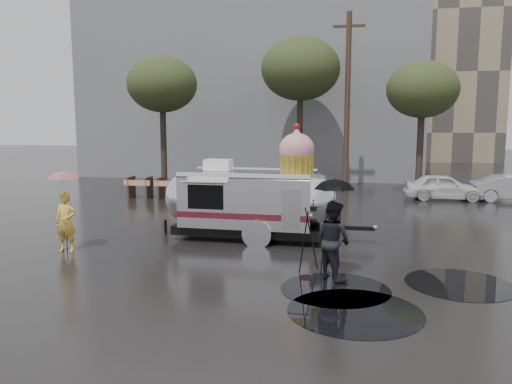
% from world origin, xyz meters
% --- Properties ---
extents(ground, '(120.00, 120.00, 0.00)m').
position_xyz_m(ground, '(0.00, 0.00, 0.00)').
color(ground, black).
rests_on(ground, ground).
extents(puddles, '(5.02, 4.54, 0.01)m').
position_xyz_m(puddles, '(3.51, -1.84, 0.01)').
color(puddles, black).
rests_on(puddles, ground).
extents(grey_building, '(22.00, 12.00, 13.00)m').
position_xyz_m(grey_building, '(-4.00, 24.00, 6.50)').
color(grey_building, slate).
rests_on(grey_building, ground).
extents(utility_pole, '(1.60, 0.28, 9.00)m').
position_xyz_m(utility_pole, '(2.50, 14.00, 4.62)').
color(utility_pole, '#473323').
rests_on(utility_pole, ground).
extents(tree_left, '(3.64, 3.64, 6.95)m').
position_xyz_m(tree_left, '(-7.00, 13.00, 5.48)').
color(tree_left, '#382D26').
rests_on(tree_left, ground).
extents(tree_mid, '(4.20, 4.20, 8.03)m').
position_xyz_m(tree_mid, '(0.00, 15.00, 6.34)').
color(tree_mid, '#382D26').
rests_on(tree_mid, ground).
extents(tree_right, '(3.36, 3.36, 6.42)m').
position_xyz_m(tree_right, '(6.00, 13.00, 5.06)').
color(tree_right, '#382D26').
rests_on(tree_right, ground).
extents(barricade_row, '(4.30, 0.80, 1.00)m').
position_xyz_m(barricade_row, '(-5.55, 9.96, 0.52)').
color(barricade_row, '#473323').
rests_on(barricade_row, ground).
extents(airstream_trailer, '(6.67, 2.57, 3.59)m').
position_xyz_m(airstream_trailer, '(-0.17, 2.75, 1.26)').
color(airstream_trailer, silver).
rests_on(airstream_trailer, ground).
extents(person_left, '(0.62, 0.43, 1.65)m').
position_xyz_m(person_left, '(-4.88, 0.18, 0.83)').
color(person_left, yellow).
rests_on(person_left, ground).
extents(umbrella_pink, '(1.05, 1.05, 2.27)m').
position_xyz_m(umbrella_pink, '(-4.88, 0.18, 1.91)').
color(umbrella_pink, pink).
rests_on(umbrella_pink, ground).
extents(person_right, '(0.95, 0.95, 1.80)m').
position_xyz_m(person_right, '(2.43, -0.93, 0.90)').
color(person_right, black).
rests_on(person_right, ground).
extents(umbrella_black, '(1.13, 1.13, 2.32)m').
position_xyz_m(umbrella_black, '(2.43, -0.93, 1.93)').
color(umbrella_black, black).
rests_on(umbrella_black, ground).
extents(tripod, '(0.65, 0.63, 1.60)m').
position_xyz_m(tripod, '(1.94, -0.49, 0.96)').
color(tripod, black).
rests_on(tripod, ground).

